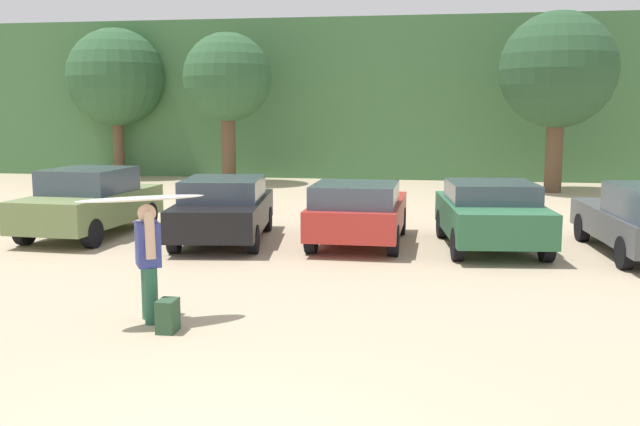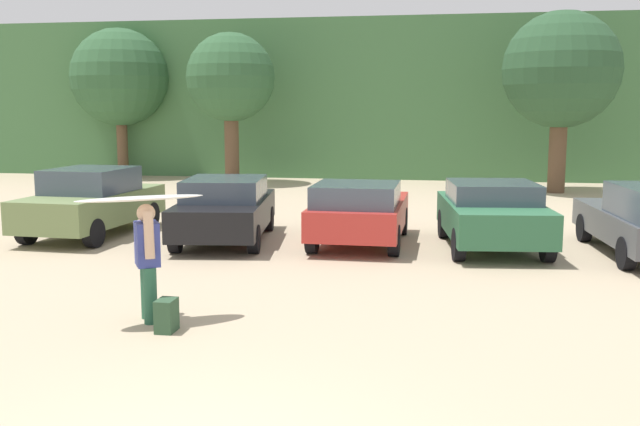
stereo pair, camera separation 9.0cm
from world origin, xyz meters
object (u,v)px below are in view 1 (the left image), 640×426
parked_car_red (358,211)px  parked_car_forest_green (491,213)px  person_adult (148,256)px  surfboard_white (141,199)px  backpack_dropped (168,316)px  parked_car_black (224,208)px  parked_car_olive_green (90,202)px

parked_car_red → parked_car_forest_green: (2.85, 0.03, 0.02)m
person_adult → surfboard_white: bearing=38.0°
person_adult → backpack_dropped: person_adult is taller
parked_car_red → person_adult: size_ratio=2.34×
parked_car_black → parked_car_forest_green: 5.91m
parked_car_black → backpack_dropped: size_ratio=9.77×
backpack_dropped → parked_car_black: bearing=100.4°
parked_car_olive_green → parked_car_red: 6.40m
parked_car_red → surfboard_white: 6.80m
parked_car_olive_green → parked_car_forest_green: bearing=-87.6°
person_adult → parked_car_black: bearing=-113.8°
parked_car_red → parked_car_forest_green: bearing=-89.2°
parked_car_olive_green → person_adult: (4.12, -6.31, 0.14)m
parked_car_forest_green → surfboard_white: surfboard_white is taller
parked_car_forest_green → backpack_dropped: (-4.69, -6.69, -0.54)m
parked_car_red → surfboard_white: size_ratio=2.26×
parked_car_black → person_adult: (0.78, -6.14, 0.20)m
surfboard_white → parked_car_red: bearing=-144.2°
parked_car_red → person_adult: (-2.28, -6.22, 0.20)m
parked_car_red → parked_car_forest_green: size_ratio=0.96×
surfboard_white → backpack_dropped: surfboard_white is taller
person_adult → backpack_dropped: size_ratio=3.74×
parked_car_black → parked_car_red: (3.05, 0.09, -0.00)m
person_adult → parked_car_olive_green: bearing=-87.9°
parked_car_forest_green → surfboard_white: bearing=134.2°
parked_car_forest_green → person_adult: 8.09m
parked_car_black → surfboard_white: (0.74, -6.23, 1.02)m
parked_car_olive_green → backpack_dropped: size_ratio=9.46×
parked_car_black → parked_car_forest_green: (5.90, 0.11, 0.01)m
parked_car_black → backpack_dropped: 6.71m
surfboard_white → person_adult: bearing=-145.0°
surfboard_white → parked_car_forest_green: bearing=-163.2°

